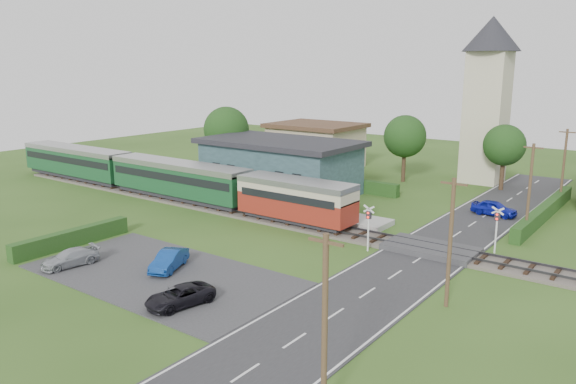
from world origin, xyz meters
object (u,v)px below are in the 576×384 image
Objects in this scene: crossing_signal_far at (497,223)px; house_west at (316,145)px; equipment_hut at (183,174)px; train at (157,175)px; station_building at (280,165)px; church_tower at (488,88)px; car_park_silver at (70,258)px; pedestrian_near at (303,201)px; pedestrian_far at (186,178)px; car_park_blue at (169,260)px; car_on_road at (494,208)px; crossing_signal_near at (369,221)px; car_park_dark at (180,296)px.

house_west is at bearing 144.23° from crossing_signal_far.
train is (-0.24, -3.20, 0.43)m from equipment_hut.
equipment_hut is 9.92m from station_building.
church_tower is at bearing 8.53° from house_west.
car_park_silver is (7.68, -39.50, -2.18)m from house_west.
crossing_signal_far is at bearing 51.05° from car_park_silver.
station_building is at bearing -30.08° from pedestrian_near.
crossing_signal_far is at bearing -110.96° from pedestrian_far.
station_building is (8.00, 5.79, 0.95)m from equipment_hut.
pedestrian_far is (0.65, 3.27, -0.80)m from train.
station_building is 14.87m from house_west.
church_tower reaches higher than station_building.
house_west is (3.00, 19.80, 1.04)m from equipment_hut.
crossing_signal_far reaches higher than pedestrian_far.
car_park_silver is 1.96× the size of pedestrian_far.
car_park_blue reaches higher than car_park_silver.
house_west reaches higher than pedestrian_far.
church_tower is at bearing -64.17° from pedestrian_far.
crossing_signal_far reaches higher than car_on_road.
pedestrian_far is at bearing 7.98° from pedestrian_near.
pedestrian_near reaches higher than car_park_blue.
house_west is 33.22m from crossing_signal_near.
pedestrian_far is at bearing -134.82° from church_tower.
equipment_hut is 15.51m from pedestrian_near.
church_tower is 4.84× the size of car_park_silver.
train is at bearing 149.44° from pedestrian_far.
pedestrian_far is at bearing 109.88° from car_park_blue.
pedestrian_far is at bearing -142.97° from station_building.
car_park_dark is at bearing -43.42° from equipment_hut.
station_building is 0.37× the size of train.
crossing_signal_near reaches higher than pedestrian_near.
church_tower is 29.57m from crossing_signal_near.
house_west reaches higher than train.
car_park_dark is at bearing -63.31° from station_building.
church_tower is 26.28m from pedestrian_near.
car_park_dark is (-3.58, -14.09, -1.54)m from crossing_signal_near.
car_park_dark is (20.82, -19.70, -1.14)m from equipment_hut.
house_west is at bearing 81.98° from train.
station_building reaches higher than crossing_signal_near.
crossing_signal_far is at bearing -168.99° from pedestrian_near.
equipment_hut is at bearing 178.54° from crossing_signal_far.
house_west is 19.95m from pedestrian_far.
crossing_signal_near reaches higher than car_on_road.
crossing_signal_far is 21.81m from car_park_dark.
train is 11.87× the size of car_park_silver.
house_west is at bearing 71.71° from car_on_road.
crossing_signal_near reaches higher than car_park_blue.
car_park_dark is at bearing -60.06° from car_park_blue.
station_building is at bearing 164.37° from crossing_signal_far.
station_building is 4.44× the size of car_park_blue.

